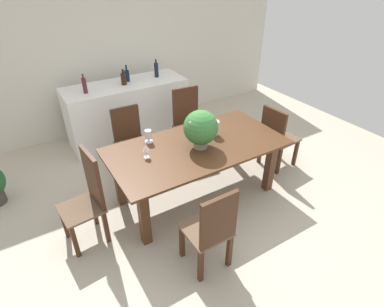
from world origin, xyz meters
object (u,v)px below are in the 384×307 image
object	(u,v)px
flower_centerpiece	(201,128)
wine_glass	(146,149)
chair_head_end	(88,195)
wine_bottle_green	(156,70)
chair_far_left	(130,138)
wine_bottle_amber	(85,85)
crystal_vase_center_near	(148,135)
dining_table	(197,154)
wine_bottle_clear	(127,75)
crystal_vase_left	(215,127)
chair_foot_end	(276,135)
chair_far_right	(188,119)
kitchen_counter	(128,112)
chair_near_left	(212,229)
wine_bottle_dark	(124,79)

from	to	relation	value
flower_centerpiece	wine_glass	xyz separation A→B (m)	(-0.62, 0.12, -0.13)
chair_head_end	wine_bottle_green	xyz separation A→B (m)	(1.72, 1.89, 0.51)
chair_far_left	flower_centerpiece	distance (m)	1.25
flower_centerpiece	wine_glass	size ratio (longest dim) A/B	2.95
wine_glass	wine_bottle_amber	xyz separation A→B (m)	(-0.16, 1.72, 0.20)
crystal_vase_center_near	dining_table	bearing A→B (deg)	-39.44
wine_bottle_green	chair_far_left	bearing A→B (deg)	-134.14
chair_far_left	flower_centerpiece	bearing A→B (deg)	-63.19
flower_centerpiece	wine_bottle_green	distance (m)	2.00
chair_head_end	wine_bottle_clear	bearing A→B (deg)	142.01
crystal_vase_left	wine_bottle_green	xyz separation A→B (m)	(0.11, 1.80, 0.21)
chair_foot_end	chair_far_right	world-z (taller)	chair_far_right
dining_table	crystal_vase_center_near	world-z (taller)	crystal_vase_center_near
chair_far_left	chair_foot_end	bearing A→B (deg)	-27.26
chair_foot_end	chair_far_right	bearing A→B (deg)	34.55
chair_far_right	crystal_vase_left	world-z (taller)	chair_far_right
chair_foot_end	wine_glass	bearing A→B (deg)	82.87
chair_far_left	kitchen_counter	distance (m)	0.93
chair_near_left	wine_bottle_green	distance (m)	3.08
crystal_vase_center_near	crystal_vase_left	bearing A→B (deg)	-19.26
chair_head_end	flower_centerpiece	size ratio (longest dim) A/B	2.31
chair_far_right	wine_bottle_green	xyz separation A→B (m)	(-0.05, 0.90, 0.52)
wine_glass	wine_bottle_amber	world-z (taller)	wine_bottle_amber
chair_far_left	chair_far_right	distance (m)	0.94
wine_bottle_green	dining_table	bearing A→B (deg)	-102.42
chair_far_left	wine_bottle_clear	size ratio (longest dim) A/B	3.59
chair_far_right	crystal_vase_left	distance (m)	0.97
chair_far_left	wine_bottle_green	world-z (taller)	wine_bottle_green
chair_far_right	wine_glass	world-z (taller)	chair_far_right
dining_table	wine_bottle_dark	distance (m)	1.89
chair_foot_end	kitchen_counter	bearing A→B (deg)	32.80
chair_far_right	kitchen_counter	size ratio (longest dim) A/B	0.54
chair_foot_end	crystal_vase_left	distance (m)	1.05
crystal_vase_center_near	chair_far_right	bearing A→B (deg)	34.67
chair_near_left	wine_bottle_amber	bearing A→B (deg)	-84.42
chair_head_end	wine_bottle_dark	distance (m)	2.20
flower_centerpiece	wine_glass	distance (m)	0.65
wine_bottle_amber	wine_bottle_green	size ratio (longest dim) A/B	0.98
flower_centerpiece	crystal_vase_left	size ratio (longest dim) A/B	2.41
dining_table	flower_centerpiece	bearing A→B (deg)	-75.03
chair_far_right	wine_bottle_amber	bearing A→B (deg)	152.16
chair_foot_end	wine_glass	distance (m)	1.94
chair_foot_end	flower_centerpiece	xyz separation A→B (m)	(-1.29, -0.04, 0.49)
chair_near_left	wine_bottle_green	size ratio (longest dim) A/B	3.38
wine_bottle_green	wine_bottle_clear	bearing A→B (deg)	174.26
crystal_vase_center_near	chair_near_left	bearing A→B (deg)	-90.80
crystal_vase_center_near	wine_bottle_dark	world-z (taller)	wine_bottle_dark
chair_far_right	wine_bottle_clear	world-z (taller)	wine_bottle_clear
crystal_vase_center_near	wine_bottle_amber	bearing A→B (deg)	102.50
chair_far_left	wine_bottle_clear	xyz separation A→B (m)	(0.40, 0.96, 0.54)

